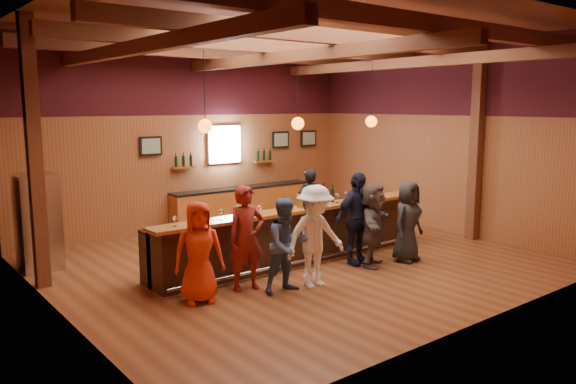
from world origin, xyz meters
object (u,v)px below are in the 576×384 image
back_bar_cabinet (243,205)px  ice_bucket (302,201)px  customer_navy (356,219)px  customer_brown (373,225)px  bar_counter (293,234)px  bottle_a (323,195)px  customer_white (315,236)px  bartender (309,205)px  customer_denim (287,245)px  customer_orange (199,252)px  stainless_fridge (38,222)px  customer_dark (408,221)px  customer_redvest (246,238)px

back_bar_cabinet → ice_bucket: bearing=-107.2°
back_bar_cabinet → ice_bucket: ice_bucket is taller
customer_navy → customer_brown: (0.15, -0.29, -0.10)m
bar_counter → bottle_a: bearing=-15.1°
customer_white → bartender: 3.25m
bar_counter → back_bar_cabinet: bearing=71.7°
customer_denim → ice_bucket: bearing=47.7°
customer_brown → bartender: (0.34, 2.30, 0.02)m
customer_orange → customer_denim: bearing=-0.1°
bar_counter → stainless_fridge: size_ratio=3.50×
customer_denim → customer_white: (0.53, -0.09, 0.09)m
bartender → customer_dark: bearing=106.0°
back_bar_cabinet → customer_denim: 5.57m
stainless_fridge → customer_navy: (4.89, -3.42, -0.00)m
customer_navy → customer_dark: bearing=-27.2°
customer_white → ice_bucket: customer_white is taller
customer_redvest → bartender: bearing=43.2°
customer_navy → stainless_fridge: bearing=144.0°
customer_brown → customer_dark: customer_brown is taller
bar_counter → bottle_a: (0.63, -0.17, 0.74)m
customer_navy → customer_white: bearing=-161.4°
customer_orange → customer_brown: 3.59m
back_bar_cabinet → customer_dark: size_ratio=2.51×
customer_orange → bartender: bartender is taller
customer_denim → customer_brown: bearing=9.9°
stainless_fridge → customer_redvest: 4.13m
customer_white → customer_navy: 1.61m
bar_counter → ice_bucket: 0.76m
back_bar_cabinet → customer_white: size_ratio=2.30×
back_bar_cabinet → customer_navy: customer_navy is taller
customer_orange → customer_redvest: (0.92, 0.04, 0.08)m
bar_counter → stainless_fridge: bearing=149.2°
customer_dark → bartender: bartender is taller
back_bar_cabinet → customer_redvest: size_ratio=2.28×
customer_brown → bar_counter: bearing=92.1°
customer_denim → customer_navy: (2.05, 0.45, 0.11)m
customer_white → bottle_a: size_ratio=4.44×
customer_dark → ice_bucket: (-1.73, 1.15, 0.43)m
bar_counter → stainless_fridge: 4.81m
back_bar_cabinet → customer_navy: (-0.41, -4.54, 0.42)m
customer_redvest → bartender: 3.58m
bar_counter → customer_denim: 1.92m
customer_orange → customer_denim: (1.37, -0.46, -0.02)m
back_bar_cabinet → stainless_fridge: stainless_fridge is taller
stainless_fridge → customer_denim: size_ratio=1.15×
back_bar_cabinet → customer_navy: 4.57m
customer_redvest → customer_dark: customer_redvest is taller
stainless_fridge → bartender: (5.39, -1.41, -0.08)m
bottle_a → stainless_fridge: bearing=151.1°
customer_redvest → customer_white: customer_redvest is taller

